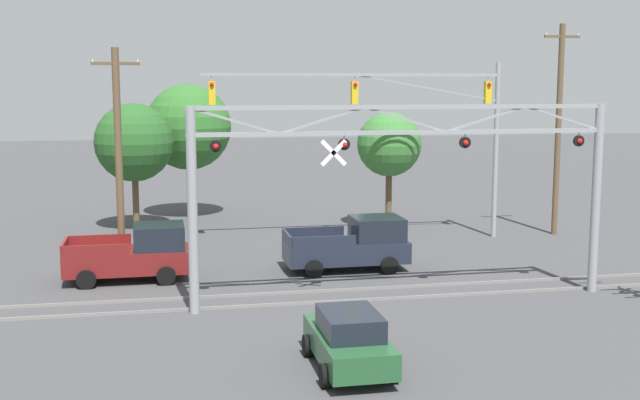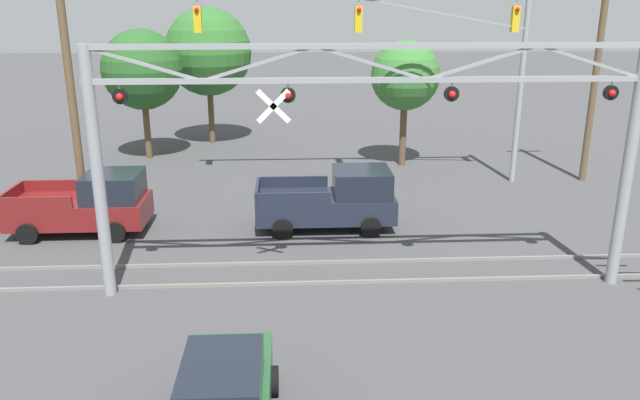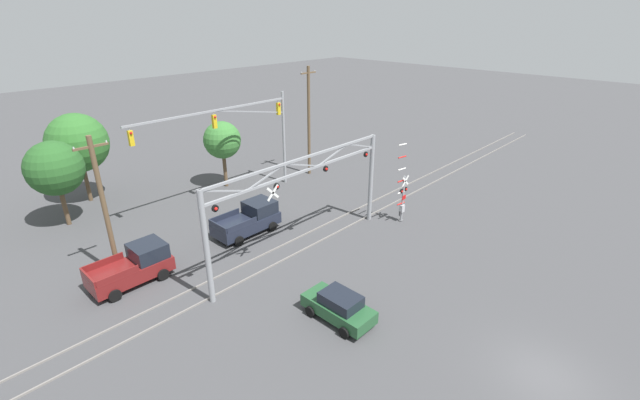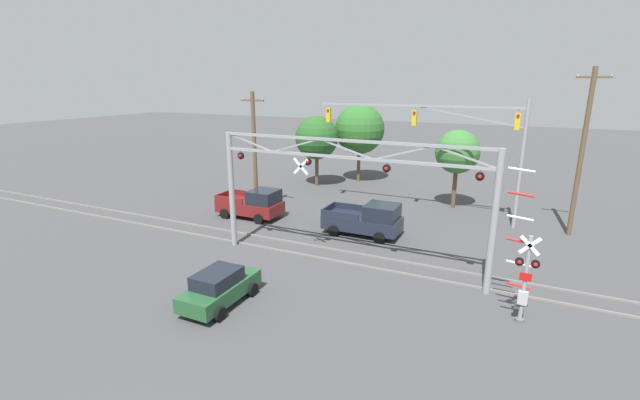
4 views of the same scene
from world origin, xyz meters
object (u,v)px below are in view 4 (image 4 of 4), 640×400
Objects in this scene: crossing_signal_mast at (523,275)px; traffic_signal_span at (463,135)px; sedan_waiting at (220,287)px; pickup_truck_following at (253,204)px; background_tree_far_right_verge at (360,129)px; pickup_truck_lead at (367,220)px; utility_pole_right at (582,152)px; crossing_gantry at (345,186)px; background_tree_beyond_span at (317,138)px; utility_pole_left at (255,152)px; background_tree_far_left_verge at (457,152)px.

traffic_signal_span is at bearing 108.74° from crossing_signal_mast.
sedan_waiting is (-11.63, -4.01, -1.21)m from crossing_signal_mast.
crossing_signal_mast reaches higher than pickup_truck_following.
background_tree_far_right_verge is (-10.45, 8.71, -0.90)m from traffic_signal_span.
pickup_truck_following is (-8.41, -0.03, -0.00)m from pickup_truck_lead.
pickup_truck_lead is at bearing 0.22° from pickup_truck_following.
background_tree_far_right_verge reaches higher than crossing_signal_mast.
utility_pole_right is 19.34m from background_tree_far_right_verge.
traffic_signal_span is 8.64m from pickup_truck_lead.
crossing_gantry reaches higher than background_tree_beyond_span.
utility_pole_left is 0.85× the size of utility_pole_right.
crossing_gantry is 3.14× the size of pickup_truck_following.
sedan_waiting is at bearing -74.92° from background_tree_beyond_span.
background_tree_far_right_verge is (-14.64, 21.04, 2.98)m from crossing_signal_mast.
sedan_waiting is 20.93m from background_tree_far_left_verge.
utility_pole_left reaches higher than crossing_gantry.
background_tree_far_left_verge is at bearing 70.93° from sedan_waiting.
pickup_truck_lead is (-4.64, -5.42, -4.88)m from traffic_signal_span.
sedan_waiting is (-2.80, -10.92, -0.21)m from pickup_truck_lead.
pickup_truck_following is at bearing -88.81° from background_tree_beyond_span.
pickup_truck_lead is 1.05× the size of pickup_truck_following.
pickup_truck_following is at bearing 151.09° from crossing_gantry.
crossing_gantry reaches higher than pickup_truck_following.
crossing_gantry is at bearing 166.79° from crossing_signal_mast.
sedan_waiting is 14.05m from utility_pole_left.
traffic_signal_span is 3.08× the size of pickup_truck_following.
background_tree_far_left_verge is (-0.70, 3.17, -1.60)m from traffic_signal_span.
crossing_gantry is at bearing -84.20° from pickup_truck_lead.
utility_pole_left is at bearing 113.63° from pickup_truck_following.
background_tree_far_left_verge is at bearing 29.92° from utility_pole_left.
crossing_signal_mast is at bearing -38.05° from pickup_truck_lead.
crossing_gantry is at bearing -71.69° from background_tree_far_right_verge.
traffic_signal_span is at bearing -77.55° from background_tree_far_left_verge.
sedan_waiting is at bearing -119.00° from crossing_gantry.
traffic_signal_span is at bearing 68.26° from crossing_gantry.
crossing_gantry is at bearing 61.00° from sedan_waiting.
sedan_waiting is 0.61× the size of background_tree_beyond_span.
utility_pole_left is 20.86m from utility_pole_right.
utility_pole_left is (-0.53, 1.21, 3.47)m from pickup_truck_following.
crossing_gantry is 10.69m from pickup_truck_following.
background_tree_far_right_verge is at bearing 79.62° from pickup_truck_following.
utility_pole_left is 9.52m from background_tree_beyond_span.
utility_pole_left reaches higher than crossing_signal_mast.
crossing_signal_mast is at bearing 19.04° from sedan_waiting.
pickup_truck_lead is at bearing -130.57° from traffic_signal_span.
sedan_waiting is at bearing -83.15° from background_tree_far_right_verge.
traffic_signal_span is (4.14, 10.37, 1.61)m from crossing_gantry.
pickup_truck_lead is at bearing 141.95° from crossing_signal_mast.
crossing_signal_mast is 1.30× the size of pickup_truck_lead.
traffic_signal_span reaches higher than crossing_gantry.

